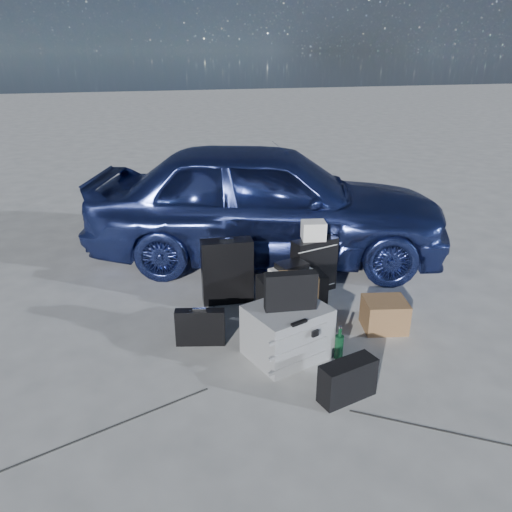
{
  "coord_description": "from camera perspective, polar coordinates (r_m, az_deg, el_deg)",
  "views": [
    {
      "loc": [
        -1.15,
        -3.24,
        2.32
      ],
      "look_at": [
        0.03,
        0.85,
        0.56
      ],
      "focal_mm": 35.0,
      "sensor_mm": 36.0,
      "label": 1
    }
  ],
  "objects": [
    {
      "name": "kraft_bag",
      "position": [
        4.59,
        4.82,
        -4.73
      ],
      "size": [
        0.38,
        0.28,
        0.46
      ],
      "primitive_type": "cube",
      "rotation": [
        0.0,
        0.0,
        -0.22
      ],
      "color": "olive",
      "rests_on": "ground"
    },
    {
      "name": "briefcase",
      "position": [
        4.27,
        -6.39,
        -8.09
      ],
      "size": [
        0.42,
        0.19,
        0.32
      ],
      "primitive_type": "cube",
      "rotation": [
        0.0,
        0.0,
        -0.26
      ],
      "color": "black",
      "rests_on": "ground"
    },
    {
      "name": "pelican_case",
      "position": [
        4.08,
        3.57,
        -8.62
      ],
      "size": [
        0.72,
        0.65,
        0.44
      ],
      "primitive_type": "cube",
      "rotation": [
        0.0,
        0.0,
        0.31
      ],
      "color": "gray",
      "rests_on": "ground"
    },
    {
      "name": "duffel_bag",
      "position": [
        4.85,
        4.1,
        -4.03
      ],
      "size": [
        0.65,
        0.28,
        0.32
      ],
      "primitive_type": "cube",
      "rotation": [
        0.0,
        0.0,
        0.01
      ],
      "color": "black",
      "rests_on": "ground"
    },
    {
      "name": "flat_box_white",
      "position": [
        4.77,
        4.1,
        -1.9
      ],
      "size": [
        0.43,
        0.37,
        0.06
      ],
      "primitive_type": "cube",
      "rotation": [
        0.0,
        0.0,
        0.28
      ],
      "color": "white",
      "rests_on": "duffel_bag"
    },
    {
      "name": "green_bottle",
      "position": [
        4.13,
        9.49,
        -9.78
      ],
      "size": [
        0.08,
        0.08,
        0.28
      ],
      "primitive_type": "cylinder",
      "rotation": [
        0.0,
        0.0,
        0.15
      ],
      "color": "#0C331B",
      "rests_on": "ground"
    },
    {
      "name": "flat_box_black",
      "position": [
        4.77,
        4.11,
        -1.12
      ],
      "size": [
        0.32,
        0.26,
        0.06
      ],
      "primitive_type": "cube",
      "rotation": [
        0.0,
        0.0,
        0.27
      ],
      "color": "black",
      "rests_on": "flat_box_white"
    },
    {
      "name": "messenger_bag",
      "position": [
        3.71,
        10.41,
        -13.8
      ],
      "size": [
        0.45,
        0.26,
        0.3
      ],
      "primitive_type": "cube",
      "rotation": [
        0.0,
        0.0,
        0.24
      ],
      "color": "black",
      "rests_on": "ground"
    },
    {
      "name": "laptop_bag",
      "position": [
        3.89,
        3.97,
        -4.01
      ],
      "size": [
        0.42,
        0.15,
        0.31
      ],
      "primitive_type": "cube",
      "rotation": [
        0.0,
        0.0,
        -0.13
      ],
      "color": "black",
      "rests_on": "pelican_case"
    },
    {
      "name": "suitcase_left",
      "position": [
        4.88,
        -3.3,
        -1.75
      ],
      "size": [
        0.51,
        0.22,
        0.65
      ],
      "primitive_type": "cube",
      "rotation": [
        0.0,
        0.0,
        -0.09
      ],
      "color": "black",
      "rests_on": "ground"
    },
    {
      "name": "cardboard_box",
      "position": [
        4.62,
        14.47,
        -6.49
      ],
      "size": [
        0.43,
        0.4,
        0.28
      ],
      "primitive_type": "cube",
      "rotation": [
        0.0,
        0.0,
        -0.22
      ],
      "color": "olive",
      "rests_on": "ground"
    },
    {
      "name": "car",
      "position": [
        5.83,
        1.27,
        6.25
      ],
      "size": [
        4.4,
        2.9,
        1.39
      ],
      "primitive_type": "imported",
      "rotation": [
        0.0,
        0.0,
        1.23
      ],
      "color": "#344491",
      "rests_on": "ground"
    },
    {
      "name": "ground",
      "position": [
        4.15,
        2.97,
        -11.57
      ],
      "size": [
        60.0,
        60.0,
        0.0
      ],
      "primitive_type": "plane",
      "color": "silver",
      "rests_on": "ground"
    },
    {
      "name": "suitcase_right",
      "position": [
        5.13,
        6.62,
        -1.07
      ],
      "size": [
        0.5,
        0.28,
        0.57
      ],
      "primitive_type": "cube",
      "rotation": [
        0.0,
        0.0,
        0.24
      ],
      "color": "black",
      "rests_on": "ground"
    },
    {
      "name": "white_carton",
      "position": [
        5.0,
        6.59,
        2.92
      ],
      "size": [
        0.26,
        0.23,
        0.18
      ],
      "primitive_type": "cube",
      "rotation": [
        0.0,
        0.0,
        -0.2
      ],
      "color": "white",
      "rests_on": "suitcase_right"
    }
  ]
}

